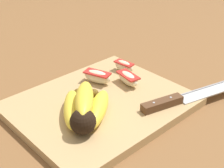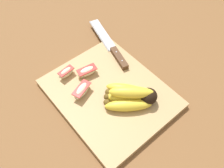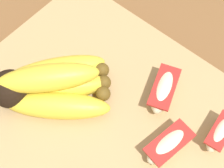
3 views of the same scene
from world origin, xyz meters
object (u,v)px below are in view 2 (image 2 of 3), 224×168
(banana_bunch, at_px, (131,96))
(apple_wedge_middle, at_px, (82,90))
(apple_wedge_near, at_px, (86,72))
(chefs_knife, at_px, (113,49))
(apple_wedge_far, at_px, (66,73))

(banana_bunch, distance_m, apple_wedge_middle, 0.15)
(banana_bunch, bearing_deg, apple_wedge_near, -165.00)
(chefs_knife, height_order, apple_wedge_middle, apple_wedge_middle)
(chefs_knife, relative_size, apple_wedge_near, 3.85)
(banana_bunch, xyz_separation_m, apple_wedge_middle, (-0.12, -0.10, -0.01))
(apple_wedge_far, bearing_deg, apple_wedge_near, 51.43)
(chefs_knife, distance_m, apple_wedge_far, 0.19)
(apple_wedge_far, bearing_deg, chefs_knife, 86.69)
(apple_wedge_near, height_order, apple_wedge_middle, apple_wedge_middle)
(chefs_knife, xyz_separation_m, apple_wedge_middle, (0.08, -0.19, 0.01))
(chefs_knife, distance_m, apple_wedge_middle, 0.21)
(apple_wedge_middle, xyz_separation_m, apple_wedge_far, (-0.09, 0.00, -0.00))
(apple_wedge_far, bearing_deg, banana_bunch, 24.53)
(apple_wedge_far, bearing_deg, apple_wedge_middle, -1.76)
(banana_bunch, relative_size, chefs_knife, 0.58)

